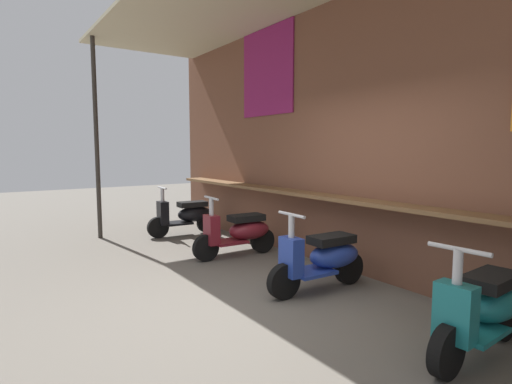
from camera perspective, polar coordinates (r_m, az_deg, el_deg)
name	(u,v)px	position (r m, az deg, el deg)	size (l,w,h in m)	color
ground_plane	(249,310)	(4.41, -1.03, -16.27)	(30.07, 30.07, 0.00)	#605B54
market_stall_facade	(373,109)	(5.35, 16.06, 11.11)	(10.74, 2.65, 3.92)	brown
scooter_black	(187,215)	(8.07, -9.68, -3.23)	(0.49, 1.40, 0.97)	black
scooter_maroon	(240,232)	(6.38, -2.29, -5.60)	(0.48, 1.40, 0.97)	maroon
scooter_blue	(324,258)	(4.95, 9.48, -9.12)	(0.47, 1.40, 0.97)	#233D9E
scooter_teal	(484,308)	(3.90, 29.36, -14.01)	(0.48, 1.40, 0.97)	#197075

